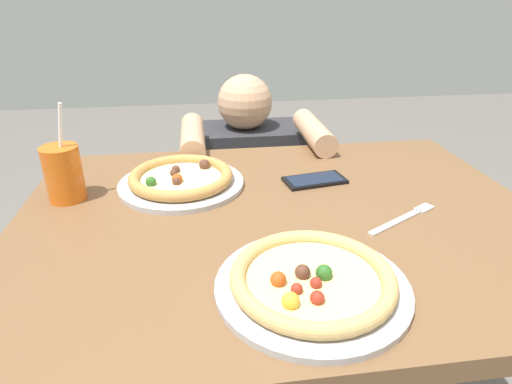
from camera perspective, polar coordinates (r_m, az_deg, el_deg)
dining_table at (r=0.98m, az=3.22°, el=-9.21°), size 1.12×0.84×0.75m
pizza_near at (r=0.70m, az=7.54°, el=-11.55°), size 0.31×0.31×0.04m
pizza_far at (r=1.05m, az=-9.86°, el=1.69°), size 0.30×0.30×0.04m
drink_cup_colored at (r=1.05m, az=-24.10°, el=2.29°), size 0.08×0.08×0.22m
fork at (r=0.95m, az=19.13°, el=-3.19°), size 0.19×0.12×0.00m
cell_phone at (r=1.07m, az=7.77°, el=1.57°), size 0.16×0.10×0.01m
diner_seated at (r=1.66m, az=-1.25°, el=-2.51°), size 0.44×0.53×0.92m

